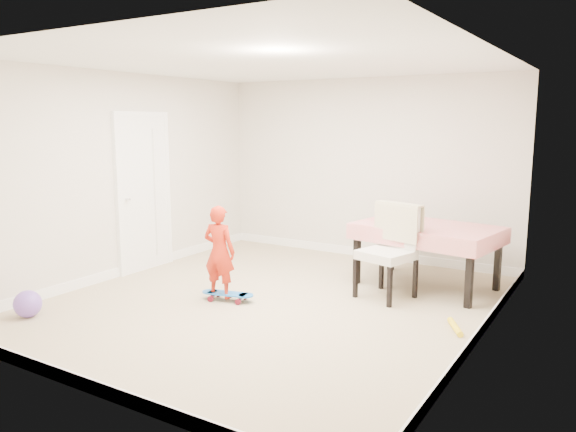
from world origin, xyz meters
The scene contains 17 objects.
ground centered at (0.00, 0.00, 0.00)m, with size 5.00×5.00×0.00m, color tan.
ceiling centered at (0.00, 0.00, 2.58)m, with size 4.50×5.00×0.04m, color silver.
wall_back centered at (0.00, 2.48, 1.30)m, with size 4.50×0.04×2.60m, color beige.
wall_front centered at (0.00, -2.48, 1.30)m, with size 4.50×0.04×2.60m, color beige.
wall_left centered at (-2.23, 0.00, 1.30)m, with size 0.04×5.00×2.60m, color beige.
wall_right centered at (2.23, 0.00, 1.30)m, with size 0.04×5.00×2.60m, color beige.
door centered at (-2.22, 0.30, 1.02)m, with size 0.10×0.94×2.11m, color white.
baseboard_back centered at (0.00, 2.49, 0.06)m, with size 4.50×0.02×0.12m, color white.
baseboard_front centered at (0.00, -2.49, 0.06)m, with size 4.50×0.02×0.12m, color white.
baseboard_left centered at (-2.24, 0.00, 0.06)m, with size 0.02×5.00×0.12m, color white.
baseboard_right centered at (2.24, 0.00, 0.06)m, with size 0.02×5.00×0.12m, color white.
dining_table centered at (1.28, 1.46, 0.38)m, with size 1.62×1.02×0.76m, color red, non-canonical shape.
dining_chair centered at (1.03, 0.81, 0.54)m, with size 0.58×0.66×1.07m, color silver, non-canonical shape.
skateboard centered at (-0.43, -0.23, 0.05)m, with size 0.61×0.22×0.09m, color blue, non-canonical shape.
child centered at (-0.52, -0.25, 0.52)m, with size 0.38×0.25×1.04m, color red.
balloon centered at (-1.86, -1.72, 0.14)m, with size 0.28×0.28×0.28m, color #754FBF.
foam_toy centered at (1.99, 0.21, 0.03)m, with size 0.06×0.06×0.40m, color yellow.
Camera 1 is at (3.30, -5.03, 1.99)m, focal length 35.00 mm.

